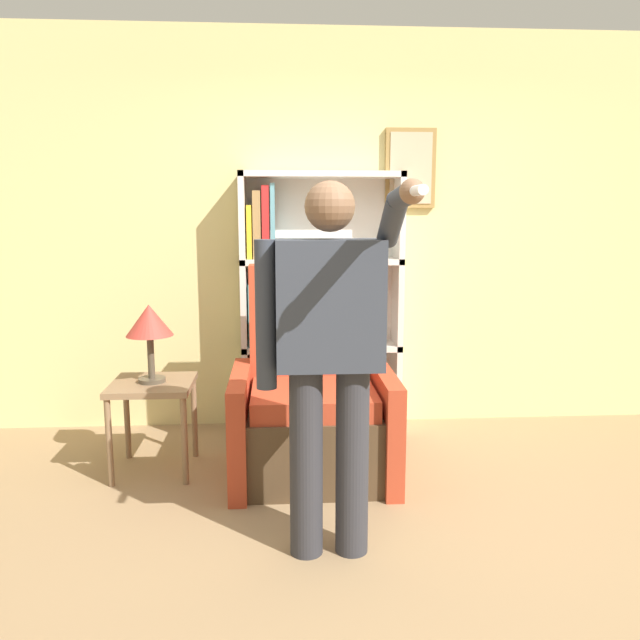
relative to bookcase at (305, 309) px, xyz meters
The scene contains 7 objects.
ground_plane 2.08m from the bookcase, 82.04° to the right, with size 14.00×14.00×0.00m, color #937551.
wall_back 0.61m from the bookcase, 31.05° to the left, with size 8.00×0.11×2.80m.
bookcase is the anchor object (origin of this frame).
armchair 0.92m from the bookcase, 89.18° to the right, with size 0.94×0.80×1.23m.
person_standing 1.70m from the bookcase, 88.76° to the right, with size 0.61×0.78×1.68m.
side_table 1.24m from the bookcase, 143.29° to the right, with size 0.48×0.48×0.55m.
table_lamp 1.17m from the bookcase, 143.29° to the right, with size 0.28×0.28×0.46m.
Camera 1 is at (-0.44, -2.47, 1.54)m, focal length 35.00 mm.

